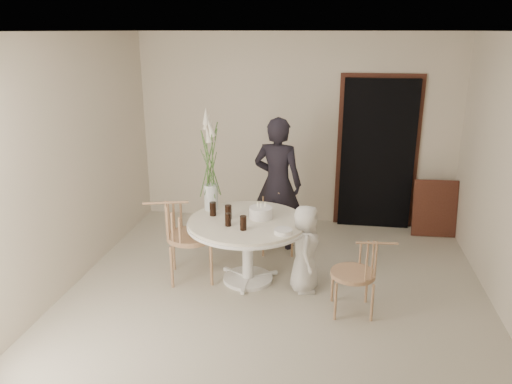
# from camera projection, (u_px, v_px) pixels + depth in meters

# --- Properties ---
(ground) EXTENTS (4.50, 4.50, 0.00)m
(ground) POSITION_uv_depth(u_px,v_px,m) (276.00, 293.00, 5.39)
(ground) COLOR beige
(ground) RESTS_ON ground
(room_shell) EXTENTS (4.50, 4.50, 4.50)m
(room_shell) POSITION_uv_depth(u_px,v_px,m) (278.00, 147.00, 4.89)
(room_shell) COLOR silver
(room_shell) RESTS_ON ground
(doorway) EXTENTS (1.00, 0.10, 2.10)m
(doorway) POSITION_uv_depth(u_px,v_px,m) (377.00, 155.00, 6.95)
(doorway) COLOR black
(doorway) RESTS_ON ground
(door_trim) EXTENTS (1.12, 0.03, 2.22)m
(door_trim) POSITION_uv_depth(u_px,v_px,m) (377.00, 150.00, 6.97)
(door_trim) COLOR #57291D
(door_trim) RESTS_ON ground
(table) EXTENTS (1.33, 1.33, 0.73)m
(table) POSITION_uv_depth(u_px,v_px,m) (248.00, 230.00, 5.49)
(table) COLOR white
(table) RESTS_ON ground
(picture_frame) EXTENTS (0.59, 0.20, 0.78)m
(picture_frame) POSITION_uv_depth(u_px,v_px,m) (435.00, 208.00, 6.81)
(picture_frame) COLOR #57291D
(picture_frame) RESTS_ON ground
(chair_far) EXTENTS (0.47, 0.50, 0.79)m
(chair_far) POSITION_uv_depth(u_px,v_px,m) (278.00, 210.00, 6.39)
(chair_far) COLOR tan
(chair_far) RESTS_ON ground
(chair_right) EXTENTS (0.49, 0.46, 0.77)m
(chair_right) POSITION_uv_depth(u_px,v_px,m) (364.00, 267.00, 4.90)
(chair_right) COLOR tan
(chair_right) RESTS_ON ground
(chair_left) EXTENTS (0.64, 0.61, 0.94)m
(chair_left) POSITION_uv_depth(u_px,v_px,m) (179.00, 229.00, 5.54)
(chair_left) COLOR tan
(chair_left) RESTS_ON ground
(girl) EXTENTS (0.69, 0.52, 1.71)m
(girl) POSITION_uv_depth(u_px,v_px,m) (277.00, 184.00, 6.33)
(girl) COLOR black
(girl) RESTS_ON ground
(boy) EXTENTS (0.35, 0.50, 0.97)m
(boy) POSITION_uv_depth(u_px,v_px,m) (305.00, 249.00, 5.33)
(boy) COLOR silver
(boy) RESTS_ON ground
(birthday_cake) EXTENTS (0.26, 0.26, 0.17)m
(birthday_cake) POSITION_uv_depth(u_px,v_px,m) (261.00, 213.00, 5.50)
(birthday_cake) COLOR white
(birthday_cake) RESTS_ON table
(cola_tumbler_a) EXTENTS (0.08, 0.08, 0.14)m
(cola_tumbler_a) POSITION_uv_depth(u_px,v_px,m) (228.00, 220.00, 5.27)
(cola_tumbler_a) COLOR black
(cola_tumbler_a) RESTS_ON table
(cola_tumbler_b) EXTENTS (0.08, 0.08, 0.15)m
(cola_tumbler_b) POSITION_uv_depth(u_px,v_px,m) (243.00, 223.00, 5.17)
(cola_tumbler_b) COLOR black
(cola_tumbler_b) RESTS_ON table
(cola_tumbler_c) EXTENTS (0.10, 0.10, 0.16)m
(cola_tumbler_c) POSITION_uv_depth(u_px,v_px,m) (213.00, 209.00, 5.57)
(cola_tumbler_c) COLOR black
(cola_tumbler_c) RESTS_ON table
(cola_tumbler_d) EXTENTS (0.08, 0.08, 0.16)m
(cola_tumbler_d) POSITION_uv_depth(u_px,v_px,m) (228.00, 212.00, 5.46)
(cola_tumbler_d) COLOR black
(cola_tumbler_d) RESTS_ON table
(plate_stack) EXTENTS (0.22, 0.22, 0.05)m
(plate_stack) POSITION_uv_depth(u_px,v_px,m) (283.00, 231.00, 5.09)
(plate_stack) COLOR white
(plate_stack) RESTS_ON table
(flower_vase) EXTENTS (0.16, 0.16, 1.18)m
(flower_vase) POSITION_uv_depth(u_px,v_px,m) (210.00, 166.00, 5.62)
(flower_vase) COLOR silver
(flower_vase) RESTS_ON table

